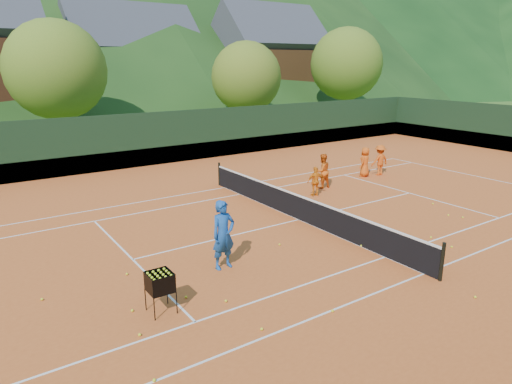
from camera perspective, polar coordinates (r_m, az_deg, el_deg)
ground at (r=17.18m, az=5.39°, el=-3.52°), size 400.00×400.00×0.00m
clay_court at (r=17.17m, az=5.39°, el=-3.48°), size 40.00×24.00×0.02m
coach at (r=12.91m, az=-4.10°, el=-5.36°), size 0.76×0.53×2.00m
student_a at (r=21.41m, az=8.29°, el=2.62°), size 0.81×0.65×1.62m
student_b at (r=20.09m, az=7.45°, el=1.33°), size 0.83×0.51×1.31m
student_c at (r=24.05m, az=13.46°, el=3.68°), size 0.86×0.71×1.51m
student_d at (r=24.52m, az=15.21°, el=3.87°), size 1.06×0.66×1.58m
tennis_ball_0 at (r=10.45m, az=0.72°, el=-16.76°), size 0.07×0.07×0.07m
tennis_ball_1 at (r=16.40m, az=21.03°, el=-5.31°), size 0.07×0.07×0.07m
tennis_ball_3 at (r=15.83m, az=23.27°, el=-6.32°), size 0.07×0.07×0.07m
tennis_ball_4 at (r=12.73m, az=-25.19°, el=-12.03°), size 0.07×0.07×0.07m
tennis_ball_6 at (r=18.98m, az=22.91°, el=-2.67°), size 0.07×0.07×0.07m
tennis_ball_7 at (r=11.25m, az=9.54°, el=-14.44°), size 0.07×0.07×0.07m
tennis_ball_9 at (r=11.49m, az=-15.21°, el=-14.10°), size 0.07×0.07×0.07m
tennis_ball_10 at (r=15.07m, az=19.60°, el=-7.05°), size 0.07×0.07×0.07m
tennis_ball_11 at (r=13.30m, az=-15.83°, el=-9.82°), size 0.07×0.07×0.07m
tennis_ball_13 at (r=9.28m, az=-12.61°, el=-21.98°), size 0.07×0.07×0.07m
tennis_ball_15 at (r=11.52m, az=-3.78°, el=-13.43°), size 0.07×0.07×0.07m
tennis_ball_19 at (r=10.57m, az=-14.34°, el=-16.90°), size 0.07×0.07×0.07m
tennis_ball_20 at (r=14.76m, az=2.97°, el=-6.57°), size 0.07×0.07×0.07m
tennis_ball_21 at (r=20.25m, az=21.24°, el=-1.37°), size 0.07×0.07×0.07m
tennis_ball_22 at (r=18.92m, az=24.42°, el=-2.90°), size 0.07×0.07×0.07m
tennis_ball_23 at (r=11.80m, az=-8.75°, el=-12.85°), size 0.07×0.07×0.07m
tennis_ball_24 at (r=12.89m, az=25.72°, el=-11.75°), size 0.07×0.07×0.07m
tennis_ball_26 at (r=15.03m, az=13.04°, el=-6.56°), size 0.07×0.07×0.07m
court_lines at (r=17.17m, az=5.39°, el=-3.44°), size 23.83×11.03×0.00m
tennis_net at (r=17.01m, az=5.44°, el=-1.86°), size 0.10×12.07×1.10m
perimeter_fence at (r=16.80m, az=5.50°, el=0.57°), size 40.40×24.24×3.00m
ball_hopper at (r=11.01m, az=-11.93°, el=-11.06°), size 0.57×0.57×1.00m
chalet_mid at (r=49.25m, az=-15.20°, el=14.58°), size 12.65×8.82×11.45m
chalet_right at (r=52.20m, az=1.52°, el=15.45°), size 11.50×8.82×11.91m
tree_b at (r=33.07m, az=-23.72°, el=13.77°), size 6.40×6.40×8.40m
tree_c at (r=37.49m, az=-1.21°, el=14.17°), size 5.60×5.60×7.35m
tree_d at (r=45.84m, az=11.23°, el=15.42°), size 6.80×6.80×8.93m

